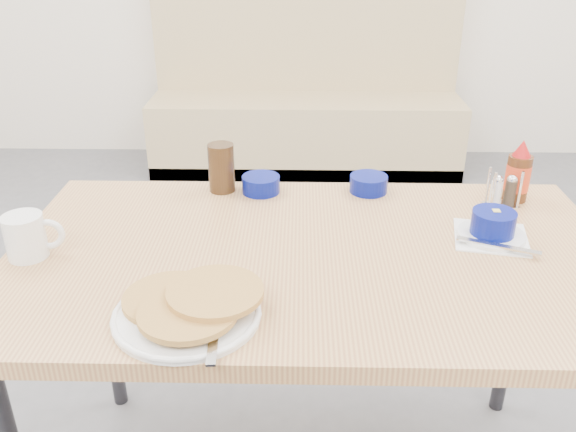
{
  "coord_description": "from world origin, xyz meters",
  "views": [
    {
      "loc": [
        -0.03,
        -0.97,
        1.45
      ],
      "look_at": [
        -0.06,
        0.31,
        0.82
      ],
      "focal_mm": 38.0,
      "sensor_mm": 36.0,
      "label": 1
    }
  ],
  "objects_px": {
    "syrup_bottle": "(518,175)",
    "coffee_mug": "(27,236)",
    "butter_bowl": "(369,184)",
    "condiment_caddy": "(503,193)",
    "booth_bench": "(306,110)",
    "creamer_bowl": "(261,184)",
    "pancake_plate": "(189,307)",
    "grits_setting": "(493,227)",
    "amber_tumbler": "(221,168)",
    "dining_table": "(312,274)"
  },
  "relations": [
    {
      "from": "syrup_bottle",
      "to": "coffee_mug",
      "type": "bearing_deg",
      "value": -164.33
    },
    {
      "from": "butter_bowl",
      "to": "condiment_caddy",
      "type": "bearing_deg",
      "value": -13.97
    },
    {
      "from": "booth_bench",
      "to": "creamer_bowl",
      "type": "relative_size",
      "value": 18.22
    },
    {
      "from": "coffee_mug",
      "to": "pancake_plate",
      "type": "bearing_deg",
      "value": -29.34
    },
    {
      "from": "coffee_mug",
      "to": "grits_setting",
      "type": "distance_m",
      "value": 1.07
    },
    {
      "from": "pancake_plate",
      "to": "amber_tumbler",
      "type": "height_order",
      "value": "amber_tumbler"
    },
    {
      "from": "dining_table",
      "to": "pancake_plate",
      "type": "distance_m",
      "value": 0.36
    },
    {
      "from": "pancake_plate",
      "to": "butter_bowl",
      "type": "bearing_deg",
      "value": 56.43
    },
    {
      "from": "pancake_plate",
      "to": "dining_table",
      "type": "bearing_deg",
      "value": 47.34
    },
    {
      "from": "grits_setting",
      "to": "amber_tumbler",
      "type": "distance_m",
      "value": 0.72
    },
    {
      "from": "pancake_plate",
      "to": "butter_bowl",
      "type": "xyz_separation_m",
      "value": [
        0.4,
        0.6,
        0.0
      ]
    },
    {
      "from": "amber_tumbler",
      "to": "condiment_caddy",
      "type": "xyz_separation_m",
      "value": [
        0.75,
        -0.09,
        -0.03
      ]
    },
    {
      "from": "booth_bench",
      "to": "butter_bowl",
      "type": "xyz_separation_m",
      "value": [
        0.16,
        -2.19,
        0.43
      ]
    },
    {
      "from": "amber_tumbler",
      "to": "condiment_caddy",
      "type": "relative_size",
      "value": 1.31
    },
    {
      "from": "dining_table",
      "to": "amber_tumbler",
      "type": "height_order",
      "value": "amber_tumbler"
    },
    {
      "from": "pancake_plate",
      "to": "grits_setting",
      "type": "relative_size",
      "value": 1.44
    },
    {
      "from": "pancake_plate",
      "to": "condiment_caddy",
      "type": "height_order",
      "value": "condiment_caddy"
    },
    {
      "from": "booth_bench",
      "to": "dining_table",
      "type": "relative_size",
      "value": 1.36
    },
    {
      "from": "condiment_caddy",
      "to": "syrup_bottle",
      "type": "height_order",
      "value": "syrup_bottle"
    },
    {
      "from": "syrup_bottle",
      "to": "booth_bench",
      "type": "bearing_deg",
      "value": 103.74
    },
    {
      "from": "grits_setting",
      "to": "butter_bowl",
      "type": "height_order",
      "value": "grits_setting"
    },
    {
      "from": "booth_bench",
      "to": "pancake_plate",
      "type": "bearing_deg",
      "value": -94.9
    },
    {
      "from": "grits_setting",
      "to": "butter_bowl",
      "type": "bearing_deg",
      "value": 134.73
    },
    {
      "from": "syrup_bottle",
      "to": "amber_tumbler",
      "type": "bearing_deg",
      "value": 176.76
    },
    {
      "from": "condiment_caddy",
      "to": "syrup_bottle",
      "type": "bearing_deg",
      "value": 33.66
    },
    {
      "from": "butter_bowl",
      "to": "condiment_caddy",
      "type": "distance_m",
      "value": 0.35
    },
    {
      "from": "butter_bowl",
      "to": "condiment_caddy",
      "type": "xyz_separation_m",
      "value": [
        0.34,
        -0.09,
        0.01
      ]
    },
    {
      "from": "pancake_plate",
      "to": "booth_bench",
      "type": "bearing_deg",
      "value": 85.1
    },
    {
      "from": "dining_table",
      "to": "syrup_bottle",
      "type": "xyz_separation_m",
      "value": [
        0.55,
        0.29,
        0.13
      ]
    },
    {
      "from": "amber_tumbler",
      "to": "condiment_caddy",
      "type": "bearing_deg",
      "value": -6.49
    },
    {
      "from": "grits_setting",
      "to": "syrup_bottle",
      "type": "distance_m",
      "value": 0.26
    },
    {
      "from": "creamer_bowl",
      "to": "syrup_bottle",
      "type": "bearing_deg",
      "value": -2.91
    },
    {
      "from": "amber_tumbler",
      "to": "creamer_bowl",
      "type": "bearing_deg",
      "value": -5.34
    },
    {
      "from": "amber_tumbler",
      "to": "butter_bowl",
      "type": "bearing_deg",
      "value": 0.0
    },
    {
      "from": "booth_bench",
      "to": "amber_tumbler",
      "type": "relative_size",
      "value": 14.11
    },
    {
      "from": "grits_setting",
      "to": "syrup_bottle",
      "type": "relative_size",
      "value": 1.23
    },
    {
      "from": "booth_bench",
      "to": "condiment_caddy",
      "type": "distance_m",
      "value": 2.38
    },
    {
      "from": "grits_setting",
      "to": "condiment_caddy",
      "type": "relative_size",
      "value": 2.02
    },
    {
      "from": "creamer_bowl",
      "to": "dining_table",
      "type": "bearing_deg",
      "value": -67.1
    },
    {
      "from": "booth_bench",
      "to": "grits_setting",
      "type": "relative_size",
      "value": 9.14
    },
    {
      "from": "butter_bowl",
      "to": "condiment_caddy",
      "type": "relative_size",
      "value": 1.01
    },
    {
      "from": "pancake_plate",
      "to": "amber_tumbler",
      "type": "bearing_deg",
      "value": 90.81
    },
    {
      "from": "grits_setting",
      "to": "creamer_bowl",
      "type": "distance_m",
      "value": 0.62
    },
    {
      "from": "condiment_caddy",
      "to": "amber_tumbler",
      "type": "bearing_deg",
      "value": 166.18
    },
    {
      "from": "butter_bowl",
      "to": "syrup_bottle",
      "type": "height_order",
      "value": "syrup_bottle"
    },
    {
      "from": "coffee_mug",
      "to": "amber_tumbler",
      "type": "xyz_separation_m",
      "value": [
        0.39,
        0.38,
        0.02
      ]
    },
    {
      "from": "creamer_bowl",
      "to": "butter_bowl",
      "type": "distance_m",
      "value": 0.3
    },
    {
      "from": "grits_setting",
      "to": "dining_table",
      "type": "bearing_deg",
      "value": -170.43
    },
    {
      "from": "dining_table",
      "to": "coffee_mug",
      "type": "xyz_separation_m",
      "value": [
        -0.64,
        -0.04,
        0.11
      ]
    },
    {
      "from": "amber_tumbler",
      "to": "syrup_bottle",
      "type": "distance_m",
      "value": 0.8
    }
  ]
}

